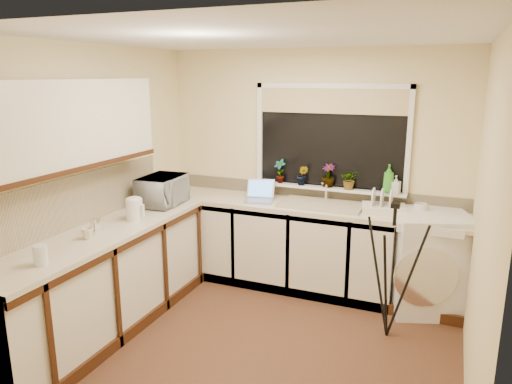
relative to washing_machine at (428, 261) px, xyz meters
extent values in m
plane|color=brown|center=(-1.25, -1.19, -0.47)|extent=(3.20, 3.20, 0.00)
plane|color=white|center=(-1.25, -1.19, 1.98)|extent=(3.20, 3.20, 0.00)
plane|color=beige|center=(-1.25, 0.31, 0.75)|extent=(3.20, 0.00, 3.20)
plane|color=beige|center=(-1.25, -2.69, 0.75)|extent=(3.20, 0.00, 3.20)
plane|color=beige|center=(-2.85, -1.19, 0.75)|extent=(0.00, 3.00, 3.00)
plane|color=beige|center=(0.35, -1.19, 0.75)|extent=(0.00, 3.00, 3.00)
cube|color=silver|center=(-1.58, 0.01, -0.04)|extent=(2.55, 0.60, 0.86)
cube|color=silver|center=(-2.55, -1.49, -0.04)|extent=(0.54, 2.40, 0.86)
cube|color=beige|center=(-1.25, 0.01, 0.41)|extent=(3.20, 0.60, 0.04)
cube|color=beige|center=(-2.55, -1.49, 0.41)|extent=(0.60, 2.40, 0.04)
cube|color=silver|center=(-2.69, -1.64, 1.33)|extent=(0.28, 1.90, 0.70)
cube|color=beige|center=(-2.84, -1.49, 0.65)|extent=(0.02, 2.40, 0.45)
cube|color=beige|center=(-1.25, 0.30, 0.50)|extent=(3.20, 0.02, 0.14)
cube|color=black|center=(-1.05, 0.30, 1.08)|extent=(1.50, 0.02, 1.00)
cube|color=tan|center=(-1.05, 0.27, 1.45)|extent=(1.50, 0.02, 0.25)
cube|color=white|center=(-1.05, 0.24, 0.56)|extent=(1.60, 0.14, 0.03)
cube|color=tan|center=(-1.05, 0.01, 0.44)|extent=(0.82, 0.46, 0.03)
cylinder|color=silver|center=(-1.05, 0.19, 0.55)|extent=(0.03, 0.03, 0.24)
cube|color=white|center=(0.00, 0.00, 0.00)|extent=(0.84, 0.83, 0.94)
cube|color=gray|center=(-1.70, -0.07, 0.44)|extent=(0.33, 0.27, 0.02)
cube|color=#548CE4|center=(-1.73, 0.07, 0.54)|extent=(0.30, 0.15, 0.19)
cylinder|color=white|center=(-2.49, -1.11, 0.53)|extent=(0.15, 0.15, 0.20)
cube|color=silver|center=(-0.44, 0.04, 0.46)|extent=(0.46, 0.38, 0.06)
cylinder|color=silver|center=(-2.45, -2.23, 0.50)|extent=(0.10, 0.10, 0.14)
cylinder|color=white|center=(-2.57, -1.52, 0.49)|extent=(0.09, 0.09, 0.12)
imported|color=silver|center=(-2.56, -0.54, 0.57)|extent=(0.39, 0.55, 0.29)
imported|color=#999999|center=(-1.57, 0.22, 0.71)|extent=(0.16, 0.13, 0.26)
imported|color=#999999|center=(-1.32, 0.20, 0.68)|extent=(0.12, 0.10, 0.21)
imported|color=#999999|center=(-1.05, 0.23, 0.70)|extent=(0.15, 0.15, 0.24)
imported|color=#999999|center=(-0.82, 0.21, 0.68)|extent=(0.21, 0.20, 0.20)
imported|color=green|center=(-0.44, 0.21, 0.72)|extent=(0.12, 0.13, 0.28)
imported|color=#999999|center=(-0.37, 0.21, 0.67)|extent=(0.09, 0.10, 0.18)
imported|color=silver|center=(-0.11, 0.10, 0.48)|extent=(0.13, 0.13, 0.10)
imported|color=beige|center=(-2.53, -1.68, 0.47)|extent=(0.12, 0.12, 0.09)
camera|label=1|loc=(0.12, -4.54, 1.71)|focal=33.73mm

